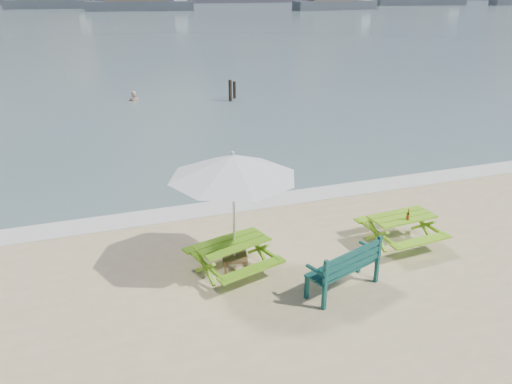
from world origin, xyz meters
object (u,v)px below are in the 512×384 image
object	(u,v)px
patio_umbrella	(233,166)
picnic_table_right	(400,230)
picnic_table_left	(233,258)
beer_bottle	(408,216)
park_bench	(342,276)
swimmer	(135,107)
side_table	(235,262)

from	to	relation	value
patio_umbrella	picnic_table_right	bearing A→B (deg)	-2.29
picnic_table_left	picnic_table_right	world-z (taller)	same
patio_umbrella	beer_bottle	xyz separation A→B (m)	(3.79, -0.36, -1.47)
park_bench	swimmer	size ratio (longest dim) A/B	1.01
picnic_table_right	side_table	bearing A→B (deg)	177.71
swimmer	picnic_table_left	bearing A→B (deg)	-89.93
park_bench	patio_umbrella	bearing A→B (deg)	141.47
patio_umbrella	park_bench	bearing A→B (deg)	-38.53
beer_bottle	swimmer	xyz separation A→B (m)	(-3.88, 17.48, -1.07)
beer_bottle	picnic_table_left	bearing A→B (deg)	175.98
picnic_table_right	swimmer	xyz separation A→B (m)	(-3.89, 17.27, -0.63)
picnic_table_left	beer_bottle	world-z (taller)	beer_bottle
picnic_table_right	swimmer	distance (m)	17.71
picnic_table_right	patio_umbrella	xyz separation A→B (m)	(-3.80, 0.15, 1.91)
side_table	beer_bottle	xyz separation A→B (m)	(3.79, -0.36, 0.60)
side_table	picnic_table_left	bearing A→B (deg)	-125.17
park_bench	picnic_table_left	bearing A→B (deg)	144.48
picnic_table_left	side_table	xyz separation A→B (m)	(0.07, 0.09, -0.16)
picnic_table_left	patio_umbrella	size ratio (longest dim) A/B	0.65
picnic_table_right	picnic_table_left	bearing A→B (deg)	179.14
picnic_table_right	park_bench	bearing A→B (deg)	-149.97
picnic_table_right	beer_bottle	distance (m)	0.49
patio_umbrella	beer_bottle	size ratio (longest dim) A/B	11.94
picnic_table_left	patio_umbrella	xyz separation A→B (m)	(0.07, 0.09, 1.91)
picnic_table_right	beer_bottle	xyz separation A→B (m)	(-0.02, -0.21, 0.44)
side_table	beer_bottle	world-z (taller)	beer_bottle
patio_umbrella	swimmer	distance (m)	17.30
park_bench	swimmer	bearing A→B (deg)	95.56
picnic_table_left	beer_bottle	distance (m)	3.89
picnic_table_left	beer_bottle	size ratio (longest dim) A/B	7.76
picnic_table_left	park_bench	size ratio (longest dim) A/B	1.19
side_table	swimmer	size ratio (longest dim) A/B	0.37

